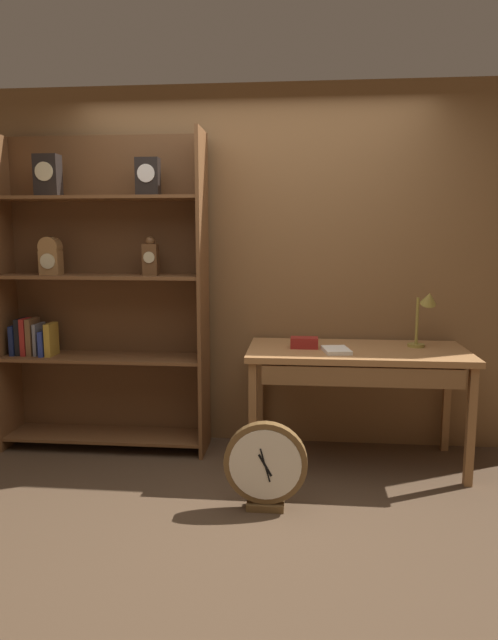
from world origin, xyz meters
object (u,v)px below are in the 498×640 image
Objects in this scene: bookshelf at (98,296)px; toolbox_small at (304,343)px; workbench at (357,362)px; open_repair_manual at (336,350)px; round_clock_large at (266,465)px; desk_lamp at (425,310)px.

bookshelf reaches higher than toolbox_small.
toolbox_small is (-0.35, 0.02, 0.12)m from workbench.
open_repair_manual is 0.43× the size of round_clock_large.
desk_lamp is 1.80× the size of open_repair_manual.
bookshelf is at bearing 173.91° from workbench.
desk_lamp is 0.77× the size of round_clock_large.
bookshelf is 12.30× the size of toolbox_small.
desk_lamp is (0.44, 0.10, 0.34)m from workbench.
toolbox_small is 0.36× the size of round_clock_large.
bookshelf reaches higher than desk_lamp.
desk_lamp reaches higher than workbench.
workbench is at bearing 23.32° from open_repair_manual.
toolbox_small is at bearing -174.27° from desk_lamp.
open_repair_manual is (-0.59, -0.19, -0.24)m from desk_lamp.
round_clock_large is (-0.56, -0.69, -0.45)m from workbench.
bookshelf is 10.21× the size of open_repair_manual.
desk_lamp reaches higher than open_repair_manual.
round_clock_large is (-0.42, -0.59, -0.55)m from open_repair_manual.
workbench is at bearing 50.59° from round_clock_large.
bookshelf reaches higher than open_repair_manual.
open_repair_manual is (-0.15, -0.10, 0.10)m from workbench.
open_repair_manual is at bearing -28.30° from toolbox_small.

